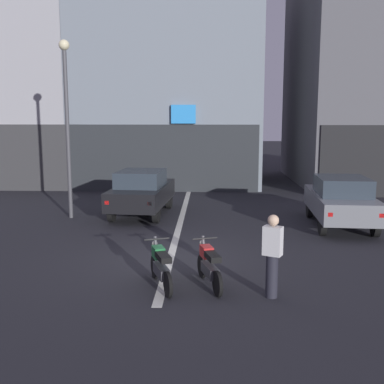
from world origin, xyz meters
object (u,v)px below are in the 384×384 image
object	(u,v)px
motorcycle_green_row_leftmost	(161,266)
street_lamp	(67,110)
car_black_crossing_near	(142,191)
motorcycle_red_row_left_mid	(209,265)
person_by_motorcycles	(272,255)
car_grey_parked_kerbside	(341,200)

from	to	relation	value
motorcycle_green_row_leftmost	street_lamp	bearing A→B (deg)	120.20
car_black_crossing_near	motorcycle_green_row_leftmost	size ratio (longest dim) A/B	2.65
motorcycle_green_row_leftmost	motorcycle_red_row_left_mid	distance (m)	1.02
car_black_crossing_near	person_by_motorcycles	distance (m)	8.61
car_black_crossing_near	car_grey_parked_kerbside	distance (m)	6.91
motorcycle_red_row_left_mid	street_lamp	bearing A→B (deg)	126.58
car_grey_parked_kerbside	street_lamp	bearing A→B (deg)	173.74
street_lamp	motorcycle_green_row_leftmost	size ratio (longest dim) A/B	3.83
car_black_crossing_near	person_by_motorcycles	world-z (taller)	person_by_motorcycles
car_grey_parked_kerbside	motorcycle_red_row_left_mid	world-z (taller)	car_grey_parked_kerbside
car_black_crossing_near	street_lamp	xyz separation A→B (m)	(-2.46, -0.60, 2.89)
motorcycle_green_row_leftmost	person_by_motorcycles	bearing A→B (deg)	-11.82
car_black_crossing_near	motorcycle_green_row_leftmost	world-z (taller)	car_black_crossing_near
car_grey_parked_kerbside	person_by_motorcycles	world-z (taller)	person_by_motorcycles
car_black_crossing_near	street_lamp	world-z (taller)	street_lamp
motorcycle_red_row_left_mid	person_by_motorcycles	world-z (taller)	person_by_motorcycles
motorcycle_green_row_leftmost	person_by_motorcycles	xyz separation A→B (m)	(2.25, -0.47, 0.40)
street_lamp	motorcycle_green_row_leftmost	distance (m)	8.44
car_black_crossing_near	motorcycle_green_row_leftmost	xyz separation A→B (m)	(1.44, -7.30, -0.43)
car_grey_parked_kerbside	motorcycle_green_row_leftmost	size ratio (longest dim) A/B	2.63
motorcycle_red_row_left_mid	person_by_motorcycles	xyz separation A→B (m)	(1.24, -0.55, 0.40)
car_grey_parked_kerbside	motorcycle_red_row_left_mid	size ratio (longest dim) A/B	2.59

